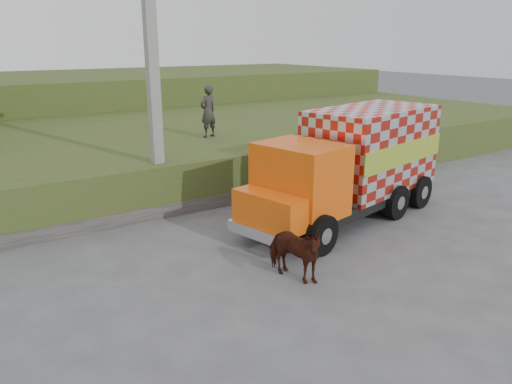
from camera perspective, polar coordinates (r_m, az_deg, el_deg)
ground at (r=11.79m, az=2.59°, el=-7.51°), size 120.00×120.00×0.00m
embankment at (r=20.14m, az=-14.33°, el=4.55°), size 40.00×12.00×1.50m
embankment_far at (r=31.50m, az=-21.86°, el=9.53°), size 40.00×12.00×3.00m
retaining_strip at (r=14.36m, az=-13.92°, el=-2.60°), size 16.00×0.50×0.40m
utility_pole at (r=14.33m, az=-11.74°, el=13.37°), size 1.20×0.30×8.00m
cargo_truck at (r=14.29m, az=10.98°, el=3.21°), size 7.12×3.58×3.04m
cow at (r=10.54m, az=4.30°, el=-6.86°), size 1.06×1.62×1.26m
pedestrian at (r=18.32m, az=-5.50°, el=9.16°), size 0.78×0.61×1.87m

